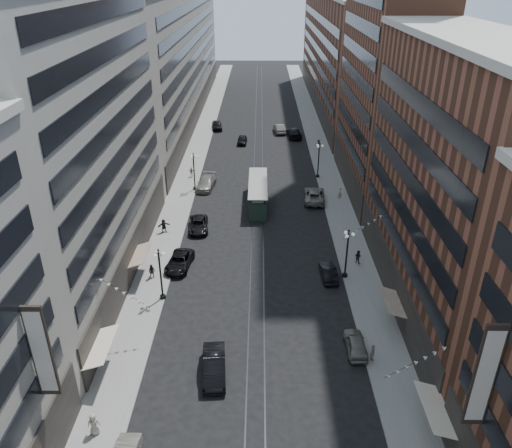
{
  "coord_description": "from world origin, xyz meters",
  "views": [
    {
      "loc": [
        0.26,
        -12.05,
        28.94
      ],
      "look_at": [
        -0.13,
        34.48,
        5.0
      ],
      "focal_mm": 35.0,
      "sensor_mm": 36.0,
      "label": 1
    }
  ],
  "objects_px": {
    "pedestrian_4": "(372,353)",
    "car_8": "(206,183)",
    "lamppost_se_far": "(347,252)",
    "car_7": "(199,225)",
    "pedestrian_2": "(152,271)",
    "car_11": "(314,195)",
    "pedestrian_7": "(358,257)",
    "lamppost_sw_far": "(160,272)",
    "lamppost_se_mid": "(319,159)",
    "streetcar": "(258,194)",
    "car_4": "(356,344)",
    "pedestrian_9": "(319,144)",
    "car_9": "(217,125)",
    "car_2": "(179,262)",
    "car_12": "(294,133)",
    "car_14": "(280,128)",
    "car_10": "(328,272)",
    "car_13": "(242,140)",
    "car_5": "(214,366)",
    "pedestrian_8": "(339,193)",
    "pedestrian_1": "(94,424)",
    "pedestrian_6": "(191,172)",
    "pedestrian_5": "(164,226)",
    "lamppost_sw_mid": "(194,170)"
  },
  "relations": [
    {
      "from": "lamppost_se_mid",
      "to": "pedestrian_8",
      "type": "distance_m",
      "value": 8.66
    },
    {
      "from": "lamppost_sw_mid",
      "to": "car_9",
      "type": "relative_size",
      "value": 1.15
    },
    {
      "from": "car_4",
      "to": "pedestrian_5",
      "type": "relative_size",
      "value": 2.47
    },
    {
      "from": "lamppost_sw_far",
      "to": "lamppost_se_far",
      "type": "distance_m",
      "value": 18.83
    },
    {
      "from": "pedestrian_2",
      "to": "car_11",
      "type": "distance_m",
      "value": 27.31
    },
    {
      "from": "car_7",
      "to": "car_14",
      "type": "bearing_deg",
      "value": 68.89
    },
    {
      "from": "car_8",
      "to": "car_9",
      "type": "bearing_deg",
      "value": 98.61
    },
    {
      "from": "car_7",
      "to": "car_8",
      "type": "distance_m",
      "value": 13.23
    },
    {
      "from": "lamppost_se_mid",
      "to": "pedestrian_6",
      "type": "xyz_separation_m",
      "value": [
        -19.5,
        -0.09,
        -2.19
      ]
    },
    {
      "from": "car_4",
      "to": "pedestrian_9",
      "type": "bearing_deg",
      "value": -92.92
    },
    {
      "from": "pedestrian_1",
      "to": "pedestrian_6",
      "type": "bearing_deg",
      "value": -99.86
    },
    {
      "from": "streetcar",
      "to": "lamppost_sw_far",
      "type": "bearing_deg",
      "value": -112.36
    },
    {
      "from": "pedestrian_7",
      "to": "pedestrian_9",
      "type": "xyz_separation_m",
      "value": [
        -0.29,
        38.73,
        0.07
      ]
    },
    {
      "from": "car_12",
      "to": "streetcar",
      "type": "bearing_deg",
      "value": 72.62
    },
    {
      "from": "car_4",
      "to": "pedestrian_1",
      "type": "distance_m",
      "value": 21.39
    },
    {
      "from": "car_2",
      "to": "car_12",
      "type": "bearing_deg",
      "value": 79.2
    },
    {
      "from": "car_2",
      "to": "pedestrian_6",
      "type": "distance_m",
      "value": 26.12
    },
    {
      "from": "car_2",
      "to": "car_4",
      "type": "relative_size",
      "value": 1.24
    },
    {
      "from": "car_5",
      "to": "lamppost_sw_far",
      "type": "bearing_deg",
      "value": 115.41
    },
    {
      "from": "car_5",
      "to": "pedestrian_8",
      "type": "bearing_deg",
      "value": 61.77
    },
    {
      "from": "lamppost_se_far",
      "to": "pedestrian_7",
      "type": "xyz_separation_m",
      "value": [
        1.79,
        2.73,
        -2.18
      ]
    },
    {
      "from": "lamppost_se_far",
      "to": "car_11",
      "type": "bearing_deg",
      "value": 94.0
    },
    {
      "from": "streetcar",
      "to": "car_2",
      "type": "bearing_deg",
      "value": -116.96
    },
    {
      "from": "lamppost_se_mid",
      "to": "lamppost_sw_mid",
      "type": "bearing_deg",
      "value": -164.8
    },
    {
      "from": "pedestrian_1",
      "to": "car_9",
      "type": "distance_m",
      "value": 74.02
    },
    {
      "from": "car_12",
      "to": "car_14",
      "type": "distance_m",
      "value": 4.01
    },
    {
      "from": "lamppost_sw_mid",
      "to": "car_9",
      "type": "xyz_separation_m",
      "value": [
        0.8,
        30.99,
        -2.28
      ]
    },
    {
      "from": "car_10",
      "to": "car_11",
      "type": "distance_m",
      "value": 19.53
    },
    {
      "from": "car_4",
      "to": "car_14",
      "type": "xyz_separation_m",
      "value": [
        -4.3,
        63.04,
        0.13
      ]
    },
    {
      "from": "pedestrian_5",
      "to": "pedestrian_9",
      "type": "relative_size",
      "value": 1.0
    },
    {
      "from": "car_13",
      "to": "pedestrian_5",
      "type": "relative_size",
      "value": 2.51
    },
    {
      "from": "car_2",
      "to": "car_7",
      "type": "xyz_separation_m",
      "value": [
        1.1,
        8.74,
        -0.02
      ]
    },
    {
      "from": "car_10",
      "to": "car_13",
      "type": "xyz_separation_m",
      "value": [
        -10.47,
        44.86,
        0.02
      ]
    },
    {
      "from": "car_8",
      "to": "car_14",
      "type": "bearing_deg",
      "value": 74.42
    },
    {
      "from": "car_7",
      "to": "car_8",
      "type": "relative_size",
      "value": 0.88
    },
    {
      "from": "pedestrian_4",
      "to": "car_8",
      "type": "bearing_deg",
      "value": 45.53
    },
    {
      "from": "pedestrian_2",
      "to": "car_10",
      "type": "xyz_separation_m",
      "value": [
        18.37,
        0.33,
        -0.23
      ]
    },
    {
      "from": "car_14",
      "to": "car_8",
      "type": "bearing_deg",
      "value": 59.64
    },
    {
      "from": "lamppost_se_far",
      "to": "car_7",
      "type": "relative_size",
      "value": 1.11
    },
    {
      "from": "pedestrian_2",
      "to": "car_8",
      "type": "relative_size",
      "value": 0.27
    },
    {
      "from": "lamppost_se_mid",
      "to": "streetcar",
      "type": "bearing_deg",
      "value": -133.69
    },
    {
      "from": "car_10",
      "to": "pedestrian_8",
      "type": "relative_size",
      "value": 2.37
    },
    {
      "from": "pedestrian_4",
      "to": "pedestrian_7",
      "type": "bearing_deg",
      "value": 14.75
    },
    {
      "from": "pedestrian_7",
      "to": "lamppost_se_far",
      "type": "bearing_deg",
      "value": 97.69
    },
    {
      "from": "lamppost_sw_mid",
      "to": "car_2",
      "type": "xyz_separation_m",
      "value": [
        0.8,
        -21.14,
        -2.39
      ]
    },
    {
      "from": "lamppost_se_mid",
      "to": "pedestrian_9",
      "type": "height_order",
      "value": "lamppost_se_mid"
    },
    {
      "from": "car_10",
      "to": "car_13",
      "type": "relative_size",
      "value": 1.0
    },
    {
      "from": "car_11",
      "to": "car_12",
      "type": "xyz_separation_m",
      "value": [
        -1.04,
        29.42,
        0.03
      ]
    },
    {
      "from": "car_7",
      "to": "pedestrian_7",
      "type": "relative_size",
      "value": 3.25
    },
    {
      "from": "lamppost_sw_far",
      "to": "car_5",
      "type": "height_order",
      "value": "lamppost_sw_far"
    }
  ]
}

